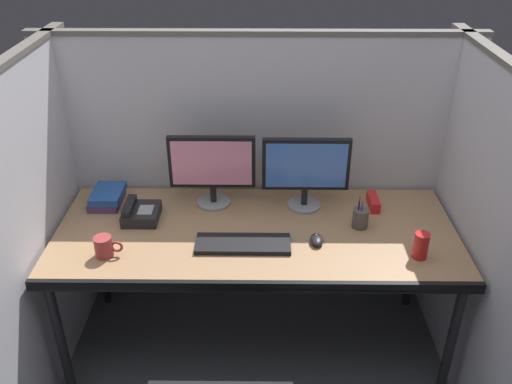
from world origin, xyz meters
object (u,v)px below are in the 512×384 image
object	(u,v)px
computer_mouse	(317,240)
desk_phone	(140,213)
desk	(256,240)
book_stack	(107,197)
keyboard_main	(243,244)
red_stapler	(373,202)
soda_can	(421,245)
monitor_right	(306,169)
monitor_left	(212,166)
coffee_mug	(104,247)
pen_cup	(360,218)

from	to	relation	value
computer_mouse	desk_phone	bearing A→B (deg)	166.81
desk	book_stack	world-z (taller)	book_stack
keyboard_main	red_stapler	xyz separation A→B (m)	(0.65, 0.35, 0.02)
red_stapler	soda_can	world-z (taller)	soda_can
computer_mouse	red_stapler	world-z (taller)	red_stapler
desk	monitor_right	size ratio (longest dim) A/B	4.42
monitor_left	coffee_mug	distance (m)	0.66
monitor_right	red_stapler	world-z (taller)	monitor_right
computer_mouse	coffee_mug	distance (m)	0.95
keyboard_main	pen_cup	size ratio (longest dim) A/B	2.63
red_stapler	desk_phone	bearing A→B (deg)	-173.81
monitor_left	soda_can	distance (m)	1.05
desk	red_stapler	bearing A→B (deg)	21.40
desk	computer_mouse	distance (m)	0.30
soda_can	red_stapler	bearing A→B (deg)	106.65
desk_phone	soda_can	world-z (taller)	soda_can
monitor_left	pen_cup	world-z (taller)	monitor_left
monitor_left	coffee_mug	world-z (taller)	monitor_left
desk	keyboard_main	world-z (taller)	keyboard_main
desk	monitor_right	world-z (taller)	monitor_right
pen_cup	desk	bearing A→B (deg)	-174.54
monitor_left	pen_cup	size ratio (longest dim) A/B	2.63
monitor_left	book_stack	distance (m)	0.57
monitor_right	red_stapler	size ratio (longest dim) A/B	2.87
desk	monitor_left	size ratio (longest dim) A/B	4.42
desk_phone	keyboard_main	bearing A→B (deg)	-23.72
desk	keyboard_main	distance (m)	0.14
monitor_right	pen_cup	xyz separation A→B (m)	(0.25, -0.19, -0.17)
monitor_right	soda_can	size ratio (longest dim) A/B	3.52
keyboard_main	soda_can	world-z (taller)	soda_can
desk	coffee_mug	distance (m)	0.70
coffee_mug	pen_cup	size ratio (longest dim) A/B	0.77
soda_can	book_stack	bearing A→B (deg)	163.25
red_stapler	pen_cup	bearing A→B (deg)	-117.68
monitor_left	soda_can	xyz separation A→B (m)	(0.94, -0.45, -0.15)
keyboard_main	book_stack	size ratio (longest dim) A/B	2.02
red_stapler	pen_cup	xyz separation A→B (m)	(-0.10, -0.19, 0.02)
book_stack	keyboard_main	bearing A→B (deg)	-27.68
monitor_left	book_stack	world-z (taller)	monitor_left
computer_mouse	book_stack	bearing A→B (deg)	161.68
desk	keyboard_main	bearing A→B (deg)	-115.84
coffee_mug	monitor_left	bearing A→B (deg)	45.58
red_stapler	pen_cup	distance (m)	0.21
soda_can	pen_cup	xyz separation A→B (m)	(-0.22, 0.24, -0.01)
computer_mouse	desk_phone	distance (m)	0.87
monitor_right	pen_cup	size ratio (longest dim) A/B	2.63
desk	computer_mouse	size ratio (longest dim) A/B	19.79
desk	monitor_left	distance (m)	0.43
monitor_right	desk_phone	size ratio (longest dim) A/B	2.26
desk_phone	book_stack	bearing A→B (deg)	143.35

